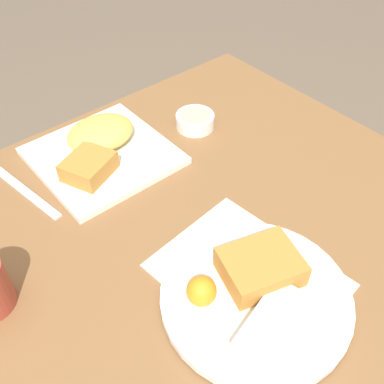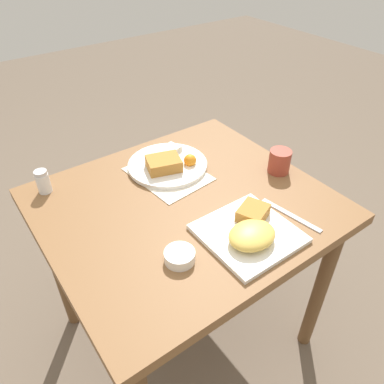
% 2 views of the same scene
% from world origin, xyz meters
% --- Properties ---
extents(ground_plane, '(8.00, 8.00, 0.00)m').
position_xyz_m(ground_plane, '(0.00, 0.00, 0.00)').
color(ground_plane, brown).
extents(dining_table, '(0.86, 0.77, 0.70)m').
position_xyz_m(dining_table, '(0.00, 0.00, 0.61)').
color(dining_table, brown).
rests_on(dining_table, ground_plane).
extents(menu_card, '(0.23, 0.29, 0.00)m').
position_xyz_m(menu_card, '(0.04, 0.15, 0.70)').
color(menu_card, beige).
rests_on(menu_card, dining_table).
extents(plate_square_near, '(0.25, 0.25, 0.06)m').
position_xyz_m(plate_square_near, '(0.06, -0.23, 0.72)').
color(plate_square_near, white).
rests_on(plate_square_near, dining_table).
extents(plate_oval_far, '(0.28, 0.28, 0.05)m').
position_xyz_m(plate_oval_far, '(0.06, 0.19, 0.72)').
color(plate_oval_far, white).
rests_on(plate_oval_far, menu_card).
extents(sauce_ramekin, '(0.08, 0.08, 0.03)m').
position_xyz_m(sauce_ramekin, '(-0.15, -0.19, 0.72)').
color(sauce_ramekin, white).
rests_on(sauce_ramekin, dining_table).
extents(salt_shaker, '(0.04, 0.04, 0.08)m').
position_xyz_m(salt_shaker, '(-0.33, 0.31, 0.74)').
color(salt_shaker, white).
rests_on(salt_shaker, dining_table).
extents(butter_knife, '(0.05, 0.20, 0.00)m').
position_xyz_m(butter_knife, '(0.22, -0.24, 0.71)').
color(butter_knife, silver).
rests_on(butter_knife, dining_table).
extents(coffee_mug, '(0.07, 0.07, 0.08)m').
position_xyz_m(coffee_mug, '(0.36, -0.05, 0.74)').
color(coffee_mug, '#9E3D2D').
rests_on(coffee_mug, dining_table).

